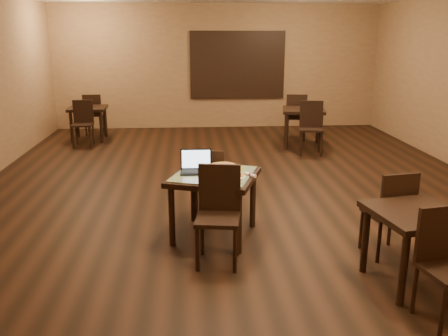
{
  "coord_description": "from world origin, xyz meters",
  "views": [
    {
      "loc": [
        -0.7,
        -6.93,
        2.29
      ],
      "look_at": [
        -0.33,
        -1.86,
        0.85
      ],
      "focal_mm": 38.0,
      "sensor_mm": 36.0,
      "label": 1
    }
  ],
  "objects": [
    {
      "name": "napkin_roll",
      "position": [
        -0.04,
        -1.91,
        0.78
      ],
      "size": [
        0.12,
        0.16,
        0.04
      ],
      "rotation": [
        0.0,
        0.0,
        0.58
      ],
      "color": "white",
      "rests_on": "tiled_table"
    },
    {
      "name": "pizza_whole",
      "position": [
        -0.32,
        -1.53,
        0.78
      ],
      "size": [
        0.34,
        0.34,
        0.02
      ],
      "color": "#CFC08A",
      "rests_on": "pizza_pan"
    },
    {
      "name": "other_table_a",
      "position": [
        1.66,
        2.71,
        0.66
      ],
      "size": [
        0.99,
        0.99,
        0.8
      ],
      "rotation": [
        0.0,
        0.0,
        -0.18
      ],
      "color": "black",
      "rests_on": "ground"
    },
    {
      "name": "other_table_b",
      "position": [
        -2.95,
        3.68,
        0.61
      ],
      "size": [
        0.81,
        0.81,
        0.74
      ],
      "rotation": [
        0.0,
        0.0,
        0.02
      ],
      "color": "black",
      "rests_on": "ground"
    },
    {
      "name": "spatula",
      "position": [
        -0.3,
        -1.55,
        0.79
      ],
      "size": [
        0.16,
        0.27,
        0.01
      ],
      "primitive_type": "cube",
      "rotation": [
        0.0,
        0.0,
        0.21
      ],
      "color": "silver",
      "rests_on": "pizza_whole"
    },
    {
      "name": "chair_main_far",
      "position": [
        -0.45,
        -1.15,
        0.51
      ],
      "size": [
        0.47,
        0.47,
        0.9
      ],
      "rotation": [
        0.0,
        0.0,
        2.93
      ],
      "color": "black",
      "rests_on": "ground"
    },
    {
      "name": "other_table_a_chair_far",
      "position": [
        1.64,
        3.31,
        0.58
      ],
      "size": [
        0.52,
        0.52,
        1.03
      ],
      "rotation": [
        0.0,
        0.0,
        2.96
      ],
      "color": "black",
      "rests_on": "ground"
    },
    {
      "name": "other_table_c_chair_near",
      "position": [
        1.35,
        -3.57,
        0.54
      ],
      "size": [
        0.48,
        0.48,
        0.95
      ],
      "rotation": [
        0.0,
        0.0,
        0.17
      ],
      "color": "black",
      "rests_on": "ground"
    },
    {
      "name": "other_table_b_chair_near",
      "position": [
        -2.95,
        3.12,
        0.54
      ],
      "size": [
        0.42,
        0.42,
        0.96
      ],
      "rotation": [
        0.0,
        0.0,
        0.02
      ],
      "color": "black",
      "rests_on": "ground"
    },
    {
      "name": "pizza_slice",
      "position": [
        -0.22,
        -1.95,
        0.79
      ],
      "size": [
        0.25,
        0.25,
        0.02
      ],
      "primitive_type": null,
      "rotation": [
        0.0,
        0.0,
        0.39
      ],
      "color": "#CFC08A",
      "rests_on": "plate"
    },
    {
      "name": "other_table_a_chair_near",
      "position": [
        1.68,
        2.11,
        0.58
      ],
      "size": [
        0.52,
        0.52,
        1.03
      ],
      "rotation": [
        0.0,
        0.0,
        -0.18
      ],
      "color": "black",
      "rests_on": "ground"
    },
    {
      "name": "other_table_c",
      "position": [
        1.36,
        -3.01,
        0.61
      ],
      "size": [
        0.91,
        0.91,
        0.74
      ],
      "rotation": [
        0.0,
        0.0,
        0.17
      ],
      "color": "black",
      "rests_on": "ground"
    },
    {
      "name": "ground",
      "position": [
        0.0,
        0.0,
        0.0
      ],
      "size": [
        10.0,
        10.0,
        0.0
      ],
      "primitive_type": "plane",
      "color": "black",
      "rests_on": "ground"
    },
    {
      "name": "other_table_c_chair_far",
      "position": [
        1.38,
        -2.46,
        0.54
      ],
      "size": [
        0.48,
        0.48,
        0.95
      ],
      "rotation": [
        0.0,
        0.0,
        3.31
      ],
      "color": "black",
      "rests_on": "ground"
    },
    {
      "name": "wall_back",
      "position": [
        0.0,
        5.0,
        1.5
      ],
      "size": [
        8.0,
        0.02,
        3.0
      ],
      "primitive_type": "cube",
      "color": "#99734D",
      "rests_on": "ground"
    },
    {
      "name": "plate",
      "position": [
        -0.22,
        -1.95,
        0.77
      ],
      "size": [
        0.24,
        0.24,
        0.01
      ],
      "primitive_type": "cylinder",
      "color": "white",
      "rests_on": "tiled_table"
    },
    {
      "name": "other_table_b_chair_far",
      "position": [
        -2.95,
        4.23,
        0.54
      ],
      "size": [
        0.42,
        0.42,
        0.96
      ],
      "rotation": [
        0.0,
        0.0,
        3.17
      ],
      "color": "black",
      "rests_on": "ground"
    },
    {
      "name": "laptop",
      "position": [
        -0.64,
        -1.67,
        0.83
      ],
      "size": [
        0.36,
        0.29,
        0.24
      ],
      "rotation": [
        0.0,
        0.0,
        -0.03
      ],
      "color": "black",
      "rests_on": "tiled_table"
    },
    {
      "name": "mural",
      "position": [
        0.5,
        4.96,
        1.55
      ],
      "size": [
        2.34,
        0.05,
        1.64
      ],
      "color": "#25558A",
      "rests_on": "wall_back"
    },
    {
      "name": "wall_front",
      "position": [
        0.0,
        -5.0,
        1.5
      ],
      "size": [
        8.0,
        0.02,
        3.0
      ],
      "primitive_type": "cube",
      "color": "#99734D",
      "rests_on": "ground"
    },
    {
      "name": "tiled_table",
      "position": [
        -0.44,
        -1.77,
        0.66
      ],
      "size": [
        1.17,
        1.17,
        0.76
      ],
      "rotation": [
        0.0,
        0.0,
        -0.33
      ],
      "color": "black",
      "rests_on": "ground"
    },
    {
      "name": "chair_main_near",
      "position": [
        -0.42,
        -2.39,
        0.57
      ],
      "size": [
        0.5,
        0.5,
        1.01
      ],
      "rotation": [
        0.0,
        0.0,
        -0.15
      ],
      "color": "black",
      "rests_on": "ground"
    },
    {
      "name": "pizza_pan",
      "position": [
        -0.32,
        -1.53,
        0.77
      ],
      "size": [
        0.4,
        0.4,
        0.01
      ],
      "primitive_type": "cylinder",
      "color": "silver",
      "rests_on": "tiled_table"
    }
  ]
}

